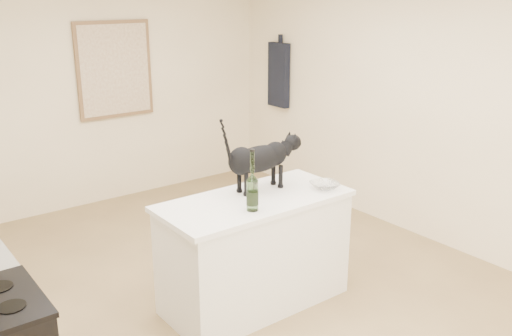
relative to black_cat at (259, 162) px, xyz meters
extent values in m
plane|color=#9A8052|center=(-0.24, 0.08, -1.13)|extent=(5.50, 5.50, 0.00)
plane|color=#F8E8C0|center=(-0.24, 2.83, 0.17)|extent=(4.50, 0.00, 4.50)
plane|color=#F8E8C0|center=(2.01, 0.08, 0.17)|extent=(0.00, 5.50, 5.50)
cube|color=white|center=(-0.14, -0.12, -0.70)|extent=(1.44, 0.67, 0.86)
cube|color=white|center=(-0.14, -0.12, -0.25)|extent=(1.50, 0.70, 0.04)
cube|color=brown|center=(0.06, 2.80, 0.42)|extent=(0.90, 0.03, 1.10)
cube|color=beige|center=(0.06, 2.78, 0.42)|extent=(0.82, 0.00, 1.02)
cube|color=black|center=(1.95, 2.13, 0.27)|extent=(0.08, 0.34, 0.80)
cylinder|color=#2E5722|center=(-0.30, -0.31, -0.03)|extent=(0.10, 0.10, 0.40)
imported|color=white|center=(0.43, -0.30, -0.20)|extent=(0.27, 0.27, 0.05)
camera|label=1|loc=(-2.55, -3.31, 1.28)|focal=39.17mm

